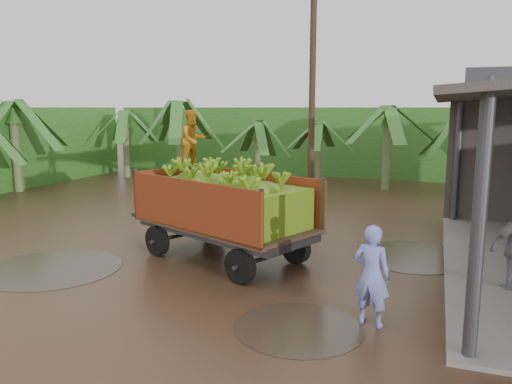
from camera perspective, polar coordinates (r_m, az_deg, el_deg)
ground at (r=12.51m, az=-2.98°, el=-7.07°), size 100.00×100.00×0.00m
hedge_north at (r=27.90m, az=6.13°, el=5.89°), size 22.00×3.00×3.60m
banana_trailer at (r=11.81m, az=-3.74°, el=-1.45°), size 6.02×3.66×3.54m
man_blue at (r=8.56m, az=13.09°, el=-9.25°), size 0.71×0.55×1.72m
utility_pole at (r=18.91m, az=6.44°, el=11.26°), size 1.20×0.24×8.19m
banana_plants at (r=20.71m, az=-10.22°, el=4.44°), size 23.90×20.24×4.00m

